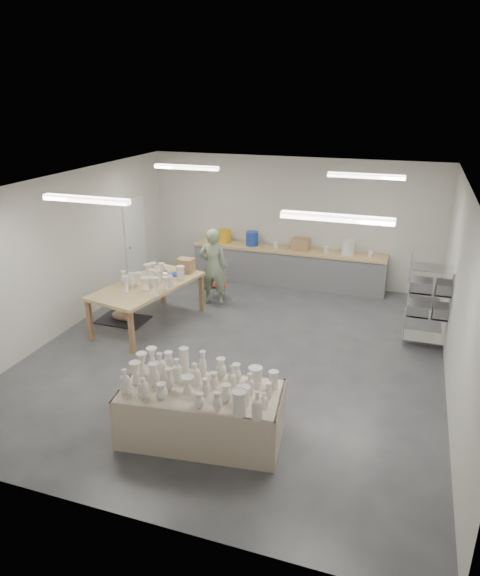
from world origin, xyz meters
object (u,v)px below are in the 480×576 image
(work_table, at_px, (153,283))
(red_stool, at_px, (218,286))
(potter, at_px, (213,267))
(drying_table, at_px, (201,410))

(work_table, distance_m, red_stool, 1.89)
(potter, bearing_deg, red_stool, -98.82)
(work_table, distance_m, potter, 1.56)
(drying_table, xyz_separation_m, work_table, (-2.30, 3.08, 0.45))
(work_table, relative_size, potter, 1.48)
(drying_table, distance_m, potter, 4.74)
(drying_table, relative_size, work_table, 0.89)
(drying_table, height_order, red_stool, drying_table)
(drying_table, bearing_deg, potter, 102.27)
(drying_table, relative_size, red_stool, 5.49)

